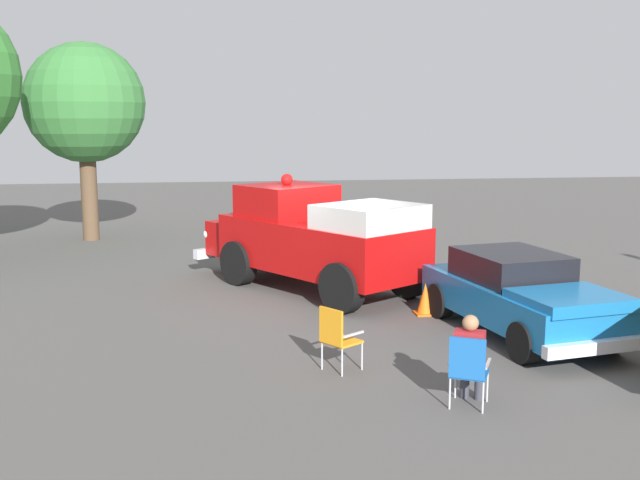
{
  "coord_description": "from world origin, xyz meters",
  "views": [
    {
      "loc": [
        15.88,
        -2.51,
        3.89
      ],
      "look_at": [
        -0.51,
        -0.18,
        1.17
      ],
      "focal_mm": 42.05,
      "sensor_mm": 36.0,
      "label": 1
    }
  ],
  "objects_px": {
    "traffic_cone": "(425,299)",
    "classic_hot_rod": "(520,294)",
    "oak_tree_left": "(85,104)",
    "lawn_chair_spare": "(399,243)",
    "lawn_chair_by_car": "(337,335)",
    "spectator_seated": "(470,356)",
    "vintage_fire_truck": "(313,237)",
    "lawn_chair_near_truck": "(468,367)",
    "spectator_standing": "(263,217)"
  },
  "relations": [
    {
      "from": "traffic_cone",
      "to": "classic_hot_rod",
      "type": "bearing_deg",
      "value": 38.69
    },
    {
      "from": "vintage_fire_truck",
      "to": "classic_hot_rod",
      "type": "bearing_deg",
      "value": 37.85
    },
    {
      "from": "lawn_chair_by_car",
      "to": "lawn_chair_spare",
      "type": "relative_size",
      "value": 1.0
    },
    {
      "from": "lawn_chair_spare",
      "to": "oak_tree_left",
      "type": "xyz_separation_m",
      "value": [
        -5.46,
        -8.74,
        3.7
      ]
    },
    {
      "from": "lawn_chair_near_truck",
      "to": "traffic_cone",
      "type": "relative_size",
      "value": 1.61
    },
    {
      "from": "lawn_chair_near_truck",
      "to": "oak_tree_left",
      "type": "bearing_deg",
      "value": -154.61
    },
    {
      "from": "lawn_chair_by_car",
      "to": "spectator_seated",
      "type": "xyz_separation_m",
      "value": [
        1.61,
        1.57,
        0.11
      ]
    },
    {
      "from": "vintage_fire_truck",
      "to": "oak_tree_left",
      "type": "relative_size",
      "value": 0.99
    },
    {
      "from": "classic_hot_rod",
      "to": "lawn_chair_by_car",
      "type": "xyz_separation_m",
      "value": [
        1.5,
        -3.59,
        -0.16
      ]
    },
    {
      "from": "lawn_chair_near_truck",
      "to": "lawn_chair_spare",
      "type": "height_order",
      "value": "same"
    },
    {
      "from": "spectator_standing",
      "to": "oak_tree_left",
      "type": "relative_size",
      "value": 0.27
    },
    {
      "from": "vintage_fire_truck",
      "to": "lawn_chair_near_truck",
      "type": "distance_m",
      "value": 7.46
    },
    {
      "from": "lawn_chair_near_truck",
      "to": "lawn_chair_by_car",
      "type": "xyz_separation_m",
      "value": [
        -1.73,
        -1.5,
        0.0
      ]
    },
    {
      "from": "spectator_seated",
      "to": "oak_tree_left",
      "type": "height_order",
      "value": "oak_tree_left"
    },
    {
      "from": "classic_hot_rod",
      "to": "traffic_cone",
      "type": "distance_m",
      "value": 2.11
    },
    {
      "from": "vintage_fire_truck",
      "to": "classic_hot_rod",
      "type": "height_order",
      "value": "vintage_fire_truck"
    },
    {
      "from": "lawn_chair_by_car",
      "to": "classic_hot_rod",
      "type": "bearing_deg",
      "value": 112.71
    },
    {
      "from": "lawn_chair_by_car",
      "to": "traffic_cone",
      "type": "bearing_deg",
      "value": 143.5
    },
    {
      "from": "spectator_standing",
      "to": "vintage_fire_truck",
      "type": "bearing_deg",
      "value": 8.12
    },
    {
      "from": "classic_hot_rod",
      "to": "lawn_chair_spare",
      "type": "height_order",
      "value": "classic_hot_rod"
    },
    {
      "from": "vintage_fire_truck",
      "to": "spectator_seated",
      "type": "relative_size",
      "value": 4.77
    },
    {
      "from": "vintage_fire_truck",
      "to": "oak_tree_left",
      "type": "height_order",
      "value": "oak_tree_left"
    },
    {
      "from": "lawn_chair_by_car",
      "to": "oak_tree_left",
      "type": "bearing_deg",
      "value": -157.02
    },
    {
      "from": "classic_hot_rod",
      "to": "oak_tree_left",
      "type": "distance_m",
      "value": 15.63
    },
    {
      "from": "vintage_fire_truck",
      "to": "spectator_seated",
      "type": "distance_m",
      "value": 7.35
    },
    {
      "from": "lawn_chair_near_truck",
      "to": "traffic_cone",
      "type": "height_order",
      "value": "lawn_chair_near_truck"
    },
    {
      "from": "oak_tree_left",
      "to": "traffic_cone",
      "type": "xyz_separation_m",
      "value": [
        10.42,
        8.04,
        -3.98
      ]
    },
    {
      "from": "lawn_chair_near_truck",
      "to": "oak_tree_left",
      "type": "relative_size",
      "value": 0.16
    },
    {
      "from": "spectator_standing",
      "to": "oak_tree_left",
      "type": "xyz_separation_m",
      "value": [
        -2.5,
        -5.35,
        3.32
      ]
    },
    {
      "from": "lawn_chair_spare",
      "to": "spectator_seated",
      "type": "bearing_deg",
      "value": -8.42
    },
    {
      "from": "lawn_chair_spare",
      "to": "vintage_fire_truck",
      "type": "bearing_deg",
      "value": -46.94
    },
    {
      "from": "classic_hot_rod",
      "to": "oak_tree_left",
      "type": "bearing_deg",
      "value": -142.2
    },
    {
      "from": "vintage_fire_truck",
      "to": "spectator_standing",
      "type": "relative_size",
      "value": 3.67
    },
    {
      "from": "spectator_seated",
      "to": "traffic_cone",
      "type": "xyz_separation_m",
      "value": [
        -4.72,
        0.73,
        -0.39
      ]
    },
    {
      "from": "lawn_chair_by_car",
      "to": "vintage_fire_truck",
      "type": "bearing_deg",
      "value": 176.07
    },
    {
      "from": "classic_hot_rod",
      "to": "lawn_chair_by_car",
      "type": "height_order",
      "value": "classic_hot_rod"
    },
    {
      "from": "lawn_chair_near_truck",
      "to": "classic_hot_rod",
      "type": "bearing_deg",
      "value": 147.11
    },
    {
      "from": "lawn_chair_near_truck",
      "to": "spectator_standing",
      "type": "relative_size",
      "value": 0.61
    },
    {
      "from": "spectator_seated",
      "to": "spectator_standing",
      "type": "distance_m",
      "value": 12.8
    },
    {
      "from": "classic_hot_rod",
      "to": "lawn_chair_spare",
      "type": "relative_size",
      "value": 4.53
    },
    {
      "from": "oak_tree_left",
      "to": "traffic_cone",
      "type": "bearing_deg",
      "value": 37.66
    },
    {
      "from": "spectator_standing",
      "to": "traffic_cone",
      "type": "bearing_deg",
      "value": 18.74
    },
    {
      "from": "oak_tree_left",
      "to": "lawn_chair_spare",
      "type": "bearing_deg",
      "value": 58.0
    },
    {
      "from": "vintage_fire_truck",
      "to": "spectator_standing",
      "type": "distance_m",
      "value": 5.47
    },
    {
      "from": "lawn_chair_by_car",
      "to": "traffic_cone",
      "type": "xyz_separation_m",
      "value": [
        -3.11,
        2.3,
        -0.28
      ]
    },
    {
      "from": "lawn_chair_spare",
      "to": "oak_tree_left",
      "type": "bearing_deg",
      "value": -122.0
    },
    {
      "from": "spectator_seated",
      "to": "spectator_standing",
      "type": "relative_size",
      "value": 0.77
    },
    {
      "from": "vintage_fire_truck",
      "to": "oak_tree_left",
      "type": "distance_m",
      "value": 10.47
    },
    {
      "from": "traffic_cone",
      "to": "spectator_seated",
      "type": "bearing_deg",
      "value": -8.84
    },
    {
      "from": "vintage_fire_truck",
      "to": "lawn_chair_by_car",
      "type": "height_order",
      "value": "vintage_fire_truck"
    }
  ]
}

